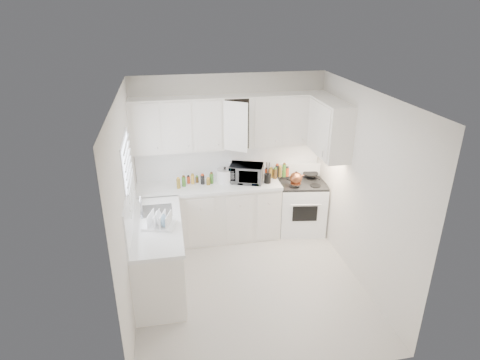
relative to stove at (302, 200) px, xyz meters
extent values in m
plane|color=beige|center=(-1.15, -1.26, -0.56)|extent=(3.20, 3.20, 0.00)
plane|color=white|center=(-1.15, -1.26, 2.04)|extent=(3.20, 3.20, 0.00)
plane|color=silver|center=(-1.15, 0.34, 0.74)|extent=(3.00, 0.00, 3.00)
plane|color=silver|center=(-1.15, -2.86, 0.74)|extent=(3.00, 0.00, 3.00)
plane|color=silver|center=(-2.65, -1.26, 0.74)|extent=(0.00, 3.20, 3.20)
plane|color=silver|center=(0.35, -1.26, 0.74)|extent=(0.00, 3.20, 3.20)
cube|color=white|center=(-1.54, 0.03, 0.36)|extent=(2.24, 0.64, 0.05)
cube|color=white|center=(-2.34, -1.06, 0.36)|extent=(0.64, 1.62, 0.05)
cube|color=white|center=(-1.15, 0.33, 0.66)|extent=(2.98, 0.02, 0.55)
cube|color=white|center=(-2.64, -1.06, 0.66)|extent=(0.02, 1.60, 0.55)
imported|color=gray|center=(-0.93, 0.05, 0.56)|extent=(0.58, 0.44, 0.35)
cylinder|color=white|center=(-1.10, 0.26, 0.52)|extent=(0.12, 0.12, 0.27)
cylinder|color=olive|center=(-2.00, 0.16, 0.45)|extent=(0.06, 0.06, 0.13)
cylinder|color=#407B29|center=(-1.92, 0.07, 0.45)|extent=(0.06, 0.06, 0.13)
cylinder|color=#DA431D|center=(-1.85, 0.16, 0.45)|extent=(0.06, 0.06, 0.13)
cylinder|color=gold|center=(-1.77, 0.07, 0.45)|extent=(0.06, 0.06, 0.13)
cylinder|color=#543918|center=(-1.70, 0.16, 0.45)|extent=(0.06, 0.06, 0.13)
cylinder|color=black|center=(-1.62, 0.07, 0.45)|extent=(0.06, 0.06, 0.13)
cylinder|color=olive|center=(-1.55, 0.16, 0.45)|extent=(0.06, 0.06, 0.13)
cylinder|color=#407B29|center=(-1.47, 0.07, 0.45)|extent=(0.06, 0.06, 0.13)
cylinder|color=#DA431D|center=(-0.57, 0.20, 0.48)|extent=(0.06, 0.06, 0.19)
cylinder|color=gold|center=(-0.51, 0.14, 0.48)|extent=(0.06, 0.06, 0.19)
cylinder|color=#543918|center=(-0.46, 0.20, 0.48)|extent=(0.06, 0.06, 0.19)
cylinder|color=black|center=(-0.40, 0.14, 0.48)|extent=(0.06, 0.06, 0.19)
cylinder|color=olive|center=(-0.35, 0.20, 0.48)|extent=(0.06, 0.06, 0.19)
cylinder|color=#407B29|center=(-0.29, 0.14, 0.48)|extent=(0.06, 0.06, 0.19)
cylinder|color=#DA431D|center=(-0.24, 0.20, 0.48)|extent=(0.06, 0.06, 0.19)
camera|label=1|loc=(-2.12, -5.78, 2.98)|focal=30.57mm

